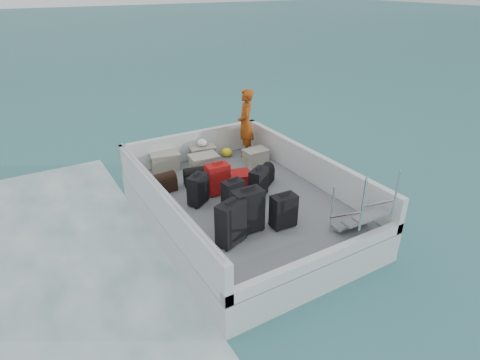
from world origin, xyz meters
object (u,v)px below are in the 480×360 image
(crate_3, at_px, (256,157))
(passenger, at_px, (246,123))
(crate_0, at_px, (165,161))
(crate_1, at_px, (204,164))
(suitcase_7, at_px, (258,183))
(suitcase_6, at_px, (283,211))
(suitcase_8, at_px, (235,179))
(suitcase_0, at_px, (231,224))
(suitcase_5, at_px, (218,179))
(suitcase_4, at_px, (233,195))
(suitcase_2, at_px, (198,190))
(suitcase_3, at_px, (248,211))
(crate_2, at_px, (202,154))

(crate_3, distance_m, passenger, 0.89)
(crate_0, height_order, crate_1, crate_0)
(suitcase_7, distance_m, crate_1, 1.74)
(suitcase_6, xyz_separation_m, suitcase_8, (0.08, 1.88, -0.18))
(suitcase_7, height_order, suitcase_8, suitcase_7)
(crate_3, relative_size, passenger, 0.32)
(suitcase_0, distance_m, crate_0, 3.41)
(suitcase_5, distance_m, passenger, 2.21)
(suitcase_4, xyz_separation_m, suitcase_6, (0.48, -0.99, 0.01))
(suitcase_0, height_order, suitcase_7, suitcase_0)
(suitcase_2, xyz_separation_m, suitcase_4, (0.49, -0.55, -0.00))
(suitcase_6, relative_size, passenger, 0.37)
(crate_0, xyz_separation_m, crate_1, (0.74, -0.57, -0.01))
(suitcase_3, height_order, passenger, passenger)
(suitcase_5, bearing_deg, crate_0, 110.78)
(suitcase_0, distance_m, suitcase_6, 1.07)
(crate_1, bearing_deg, passenger, 13.52)
(suitcase_2, height_order, suitcase_3, suitcase_3)
(crate_2, relative_size, passenger, 0.34)
(crate_2, height_order, passenger, passenger)
(suitcase_0, relative_size, suitcase_6, 1.23)
(suitcase_0, relative_size, suitcase_8, 1.10)
(suitcase_2, distance_m, passenger, 2.73)
(suitcase_7, xyz_separation_m, crate_3, (0.87, 1.45, -0.14))
(suitcase_8, distance_m, passenger, 1.83)
(suitcase_6, bearing_deg, suitcase_4, 118.43)
(suitcase_2, relative_size, suitcase_7, 1.02)
(crate_1, distance_m, passenger, 1.52)
(suitcase_6, bearing_deg, crate_3, 70.14)
(suitcase_4, distance_m, crate_2, 2.50)
(suitcase_4, xyz_separation_m, crate_3, (1.57, 1.63, -0.14))
(suitcase_5, xyz_separation_m, suitcase_6, (0.43, -1.72, -0.01))
(suitcase_0, bearing_deg, suitcase_5, 48.76)
(suitcase_8, height_order, crate_1, crate_1)
(suitcase_3, bearing_deg, suitcase_0, -156.21)
(suitcase_0, distance_m, suitcase_4, 1.13)
(suitcase_3, distance_m, suitcase_4, 0.81)
(suitcase_3, bearing_deg, crate_1, 82.58)
(suitcase_2, distance_m, crate_2, 2.15)
(crate_0, xyz_separation_m, crate_3, (2.02, -0.81, -0.03))
(suitcase_6, relative_size, crate_1, 1.03)
(suitcase_4, bearing_deg, suitcase_8, 49.53)
(suitcase_4, height_order, passenger, passenger)
(suitcase_4, distance_m, suitcase_5, 0.73)
(crate_0, height_order, crate_3, crate_0)
(suitcase_6, relative_size, suitcase_7, 1.04)
(crate_1, relative_size, crate_2, 1.05)
(suitcase_7, bearing_deg, crate_0, 87.66)
(suitcase_5, relative_size, suitcase_6, 1.04)
(crate_1, xyz_separation_m, crate_2, (0.24, 0.57, -0.01))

